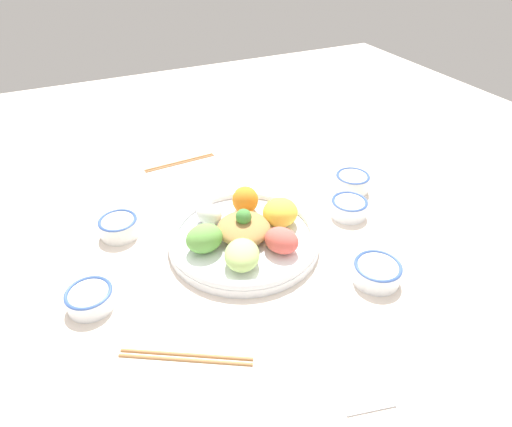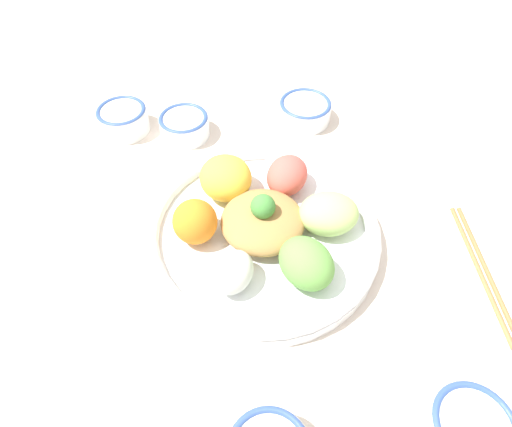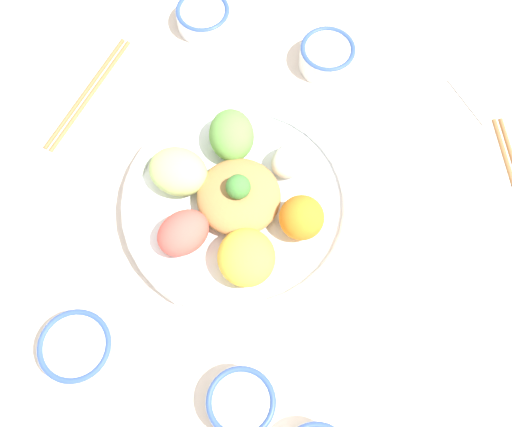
% 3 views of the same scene
% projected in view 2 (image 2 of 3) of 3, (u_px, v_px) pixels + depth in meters
% --- Properties ---
extents(ground_plane, '(2.40, 2.40, 0.00)m').
position_uv_depth(ground_plane, '(243.00, 232.00, 0.62)').
color(ground_plane, silver).
extents(salad_platter, '(0.33, 0.33, 0.09)m').
position_uv_depth(salad_platter, '(263.00, 226.00, 0.59)').
color(salad_platter, white).
rests_on(salad_platter, ground_plane).
extents(sauce_bowl_red, '(0.08, 0.08, 0.04)m').
position_uv_depth(sauce_bowl_red, '(184.00, 125.00, 0.74)').
color(sauce_bowl_red, white).
rests_on(sauce_bowl_red, ground_plane).
extents(sauce_bowl_dark, '(0.09, 0.09, 0.05)m').
position_uv_depth(sauce_bowl_dark, '(123.00, 119.00, 0.75)').
color(sauce_bowl_dark, white).
rests_on(sauce_bowl_dark, ground_plane).
extents(rice_bowl_plain, '(0.09, 0.09, 0.04)m').
position_uv_depth(rice_bowl_plain, '(305.00, 110.00, 0.77)').
color(rice_bowl_plain, white).
rests_on(rice_bowl_plain, ground_plane).
extents(chopsticks_pair_far, '(0.12, 0.20, 0.01)m').
position_uv_depth(chopsticks_pair_far, '(484.00, 270.00, 0.58)').
color(chopsticks_pair_far, '#9E6B3D').
rests_on(chopsticks_pair_far, ground_plane).
extents(serving_spoon_extra, '(0.05, 0.12, 0.01)m').
position_uv_depth(serving_spoon_extra, '(446.00, 120.00, 0.78)').
color(serving_spoon_extra, silver).
rests_on(serving_spoon_extra, ground_plane).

